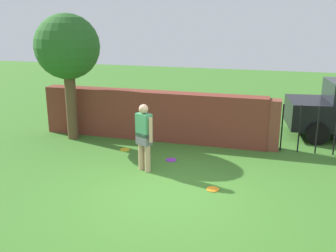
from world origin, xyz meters
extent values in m
plane|color=#3D7528|center=(0.00, 0.00, 0.00)|extent=(40.00, 40.00, 0.00)
cube|color=brown|center=(-1.50, 3.52, 0.72)|extent=(6.72, 0.50, 1.45)
cylinder|color=brown|center=(-3.79, 2.92, 1.11)|extent=(0.32, 0.32, 2.21)
sphere|color=#286023|center=(-3.79, 2.92, 2.72)|extent=(1.85, 1.85, 1.85)
cylinder|color=tan|center=(-0.97, 1.17, 0.42)|extent=(0.14, 0.14, 0.85)
cylinder|color=tan|center=(-0.78, 1.07, 0.42)|extent=(0.14, 0.14, 0.85)
cube|color=slate|center=(-0.87, 1.12, 0.80)|extent=(0.42, 0.36, 0.28)
cube|color=#3F8C59|center=(-0.87, 1.12, 1.12)|extent=(0.42, 0.36, 0.55)
sphere|color=tan|center=(-0.87, 1.12, 1.51)|extent=(0.22, 0.22, 0.22)
cylinder|color=tan|center=(-1.07, 1.22, 1.05)|extent=(0.09, 0.09, 0.58)
cylinder|color=tan|center=(-0.67, 1.02, 1.05)|extent=(0.09, 0.09, 0.58)
cube|color=brown|center=(1.96, 3.52, 0.70)|extent=(0.44, 0.44, 1.40)
cylinder|color=black|center=(2.23, 3.52, 0.65)|extent=(0.04, 0.04, 1.30)
cylinder|color=black|center=(2.68, 3.52, 0.65)|extent=(0.04, 0.04, 1.30)
cylinder|color=black|center=(3.13, 3.52, 0.65)|extent=(0.04, 0.04, 1.30)
cylinder|color=black|center=(3.58, 3.52, 0.65)|extent=(0.04, 0.04, 1.30)
cylinder|color=black|center=(3.01, 6.03, 0.32)|extent=(0.66, 0.30, 0.64)
cylinder|color=black|center=(3.23, 4.35, 0.32)|extent=(0.66, 0.30, 0.64)
cylinder|color=yellow|center=(-1.88, 2.34, 0.01)|extent=(0.27, 0.27, 0.02)
cylinder|color=purple|center=(-0.45, 1.94, 0.01)|extent=(0.27, 0.27, 0.02)
cylinder|color=orange|center=(0.88, 0.51, 0.01)|extent=(0.27, 0.27, 0.02)
camera|label=1|loc=(2.05, -6.97, 3.56)|focal=41.24mm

